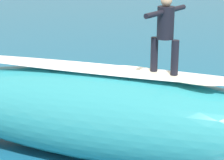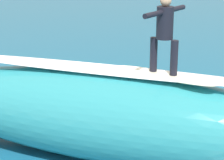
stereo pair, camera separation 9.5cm
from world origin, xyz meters
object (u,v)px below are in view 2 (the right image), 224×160
object	(u,v)px
surfboard_riding	(163,75)
surfer_riding	(165,29)
surfboard_paddling	(75,112)
surfer_paddling	(77,107)

from	to	relation	value
surfboard_riding	surfer_riding	world-z (taller)	surfer_riding
surfer_riding	surfboard_riding	bearing A→B (deg)	116.63
surfboard_riding	surfboard_paddling	size ratio (longest dim) A/B	0.93
surfboard_riding	surfer_riding	xyz separation A→B (m)	(0.00, -0.00, 0.94)
surfer_riding	surfer_paddling	world-z (taller)	surfer_riding
surfer_riding	surfer_paddling	size ratio (longest dim) A/B	1.01
surfboard_riding	surfer_paddling	xyz separation A→B (m)	(2.45, -2.43, -1.79)
surfer_riding	surfer_paddling	distance (m)	4.40
surfboard_riding	surfer_riding	bearing A→B (deg)	-63.37
surfboard_riding	surfboard_paddling	xyz separation A→B (m)	(2.52, -2.54, -1.97)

